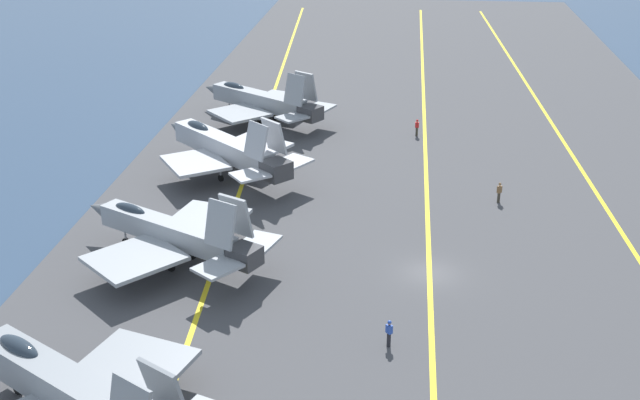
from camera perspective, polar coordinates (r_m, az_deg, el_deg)
The scene contains 11 objects.
ground_plane at distance 56.29m, azimuth 7.76°, elevation -5.51°, with size 2000.00×2000.00×0.00m, color #2D425B.
carrier_deck at distance 56.19m, azimuth 7.78°, elevation -5.33°, with size 221.21×54.79×0.40m, color #424244.
deck_stripe_centerline at distance 56.09m, azimuth 7.79°, elevation -5.14°, with size 199.09×0.36×0.01m, color yellow.
deck_stripe_edge_line at distance 57.49m, azimuth -7.42°, elevation -4.36°, with size 199.09×0.36×0.01m, color yellow.
parked_jet_nearest at distance 42.33m, azimuth -17.30°, elevation -12.91°, with size 13.69×16.45×5.94m.
parked_jet_second at distance 56.79m, azimuth -10.47°, elevation -2.29°, with size 13.42×15.53×6.15m.
parked_jet_third at distance 71.63m, azimuth -6.76°, elevation 3.73°, with size 14.69×15.52×6.43m.
parked_jet_fourth at distance 86.11m, azimuth -4.19°, elevation 7.05°, with size 13.13×15.83×6.22m.
crew_blue_vest at distance 47.59m, azimuth 4.93°, elevation -9.35°, with size 0.46×0.45×1.76m.
crew_red_vest at distance 82.34m, azimuth 6.91°, elevation 5.18°, with size 0.28×0.39×1.77m.
crew_brown_vest at distance 67.64m, azimuth 12.63°, elevation 0.59°, with size 0.45×0.45×1.77m.
Camera 1 is at (-49.22, 2.25, 27.22)m, focal length 45.00 mm.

